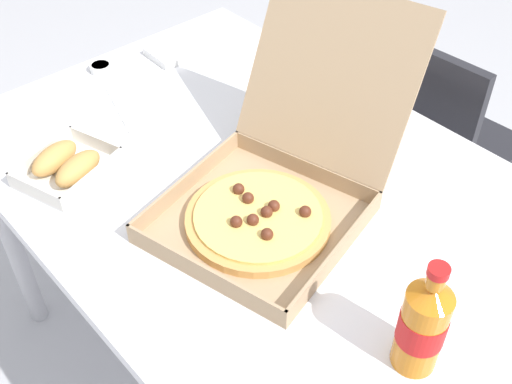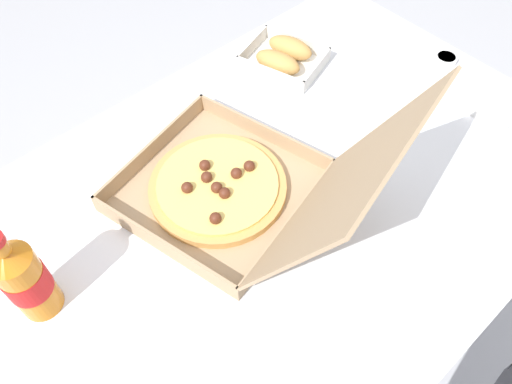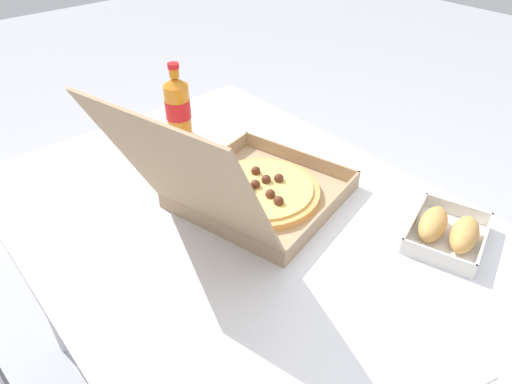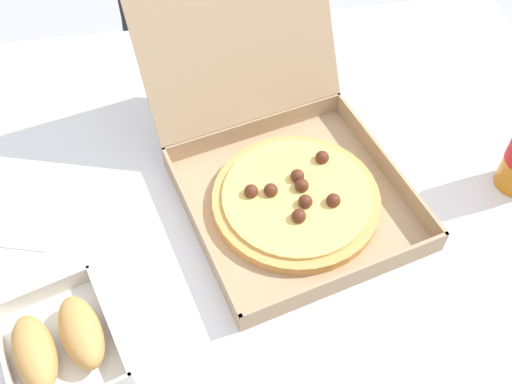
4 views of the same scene
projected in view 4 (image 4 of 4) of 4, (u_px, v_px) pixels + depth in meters
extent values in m
plane|color=#B2B2B7|center=(243.00, 344.00, 1.62)|extent=(10.00, 10.00, 0.00)
cube|color=white|center=(236.00, 178.00, 1.05)|extent=(1.35, 0.90, 0.03)
cylinder|color=#B7B7BC|center=(433.00, 131.00, 1.64)|extent=(0.05, 0.05, 0.70)
cube|color=#232328|center=(194.00, 50.00, 1.74)|extent=(0.42, 0.42, 0.04)
cube|color=#232328|center=(198.00, 28.00, 1.46)|extent=(0.36, 0.05, 0.38)
cylinder|color=#B2B2B7|center=(241.00, 64.00, 2.03)|extent=(0.03, 0.03, 0.43)
cylinder|color=#B2B2B7|center=(143.00, 77.00, 1.99)|extent=(0.03, 0.03, 0.43)
cylinder|color=#B2B2B7|center=(262.00, 132.00, 1.82)|extent=(0.03, 0.03, 0.43)
cylinder|color=#B2B2B7|center=(153.00, 149.00, 1.78)|extent=(0.03, 0.03, 0.43)
cube|color=tan|center=(296.00, 204.00, 0.99)|extent=(0.43, 0.43, 0.01)
cube|color=tan|center=(347.00, 279.00, 0.88)|extent=(0.34, 0.09, 0.04)
cube|color=tan|center=(199.00, 230.00, 0.93)|extent=(0.09, 0.34, 0.04)
cube|color=tan|center=(386.00, 164.00, 1.02)|extent=(0.09, 0.34, 0.04)
cube|color=tan|center=(255.00, 128.00, 1.08)|extent=(0.34, 0.09, 0.04)
cube|color=tan|center=(235.00, 21.00, 0.98)|extent=(0.38, 0.25, 0.32)
cylinder|color=tan|center=(296.00, 200.00, 0.99)|extent=(0.28, 0.28, 0.02)
cylinder|color=#EAC666|center=(296.00, 195.00, 0.98)|extent=(0.25, 0.25, 0.01)
sphere|color=#562819|center=(271.00, 190.00, 0.97)|extent=(0.02, 0.02, 0.02)
sphere|color=#562819|center=(297.00, 176.00, 0.99)|extent=(0.02, 0.02, 0.02)
sphere|color=#562819|center=(322.00, 157.00, 1.02)|extent=(0.02, 0.02, 0.02)
sphere|color=#562819|center=(299.00, 216.00, 0.94)|extent=(0.02, 0.02, 0.02)
sphere|color=#562819|center=(251.00, 191.00, 0.97)|extent=(0.02, 0.02, 0.02)
sphere|color=#562819|center=(302.00, 186.00, 0.98)|extent=(0.02, 0.02, 0.02)
sphere|color=#562819|center=(305.00, 202.00, 0.96)|extent=(0.02, 0.02, 0.02)
sphere|color=#562819|center=(333.00, 200.00, 0.96)|extent=(0.02, 0.02, 0.02)
cube|color=white|center=(63.00, 350.00, 0.83)|extent=(0.20, 0.23, 0.00)
cube|color=silver|center=(43.00, 292.00, 0.87)|extent=(0.14, 0.05, 0.03)
cube|color=silver|center=(7.00, 368.00, 0.80)|extent=(0.06, 0.18, 0.03)
cube|color=silver|center=(109.00, 323.00, 0.84)|extent=(0.06, 0.18, 0.03)
ellipsoid|color=tan|center=(34.00, 353.00, 0.80)|extent=(0.09, 0.13, 0.05)
ellipsoid|color=tan|center=(81.00, 332.00, 0.82)|extent=(0.09, 0.13, 0.05)
cube|color=white|center=(2.00, 208.00, 0.99)|extent=(0.24, 0.20, 0.00)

